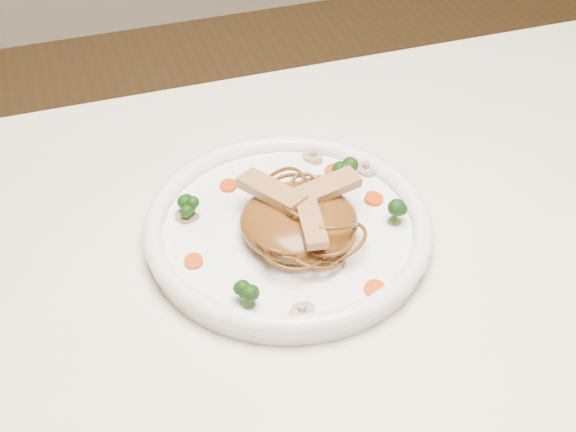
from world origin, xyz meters
name	(u,v)px	position (x,y,z in m)	size (l,w,h in m)	color
table	(346,363)	(0.00, 0.00, 0.65)	(1.20, 0.80, 0.75)	white
plate	(288,233)	(-0.03, 0.09, 0.76)	(0.28, 0.28, 0.02)	white
noodle_mound	(299,221)	(-0.03, 0.08, 0.78)	(0.11, 0.11, 0.04)	brown
chicken_a	(325,188)	(0.01, 0.09, 0.80)	(0.07, 0.02, 0.01)	tan
chicken_b	(271,191)	(-0.04, 0.10, 0.80)	(0.07, 0.02, 0.01)	tan
chicken_c	(311,223)	(-0.02, 0.05, 0.80)	(0.06, 0.02, 0.01)	tan
broccoli_0	(345,169)	(0.05, 0.14, 0.78)	(0.02, 0.02, 0.03)	#10380B
broccoli_1	(191,206)	(-0.12, 0.14, 0.78)	(0.03, 0.03, 0.03)	#10380B
broccoli_2	(248,291)	(-0.10, 0.01, 0.78)	(0.03, 0.03, 0.03)	#10380B
broccoli_3	(396,209)	(0.07, 0.07, 0.78)	(0.03, 0.03, 0.03)	#10380B
carrot_0	(334,172)	(0.04, 0.16, 0.77)	(0.02, 0.02, 0.01)	#D64C07
carrot_1	(194,261)	(-0.13, 0.07, 0.77)	(0.02, 0.02, 0.01)	#D64C07
carrot_2	(374,199)	(0.06, 0.10, 0.77)	(0.02, 0.02, 0.01)	#D64C07
carrot_3	(228,186)	(-0.07, 0.17, 0.77)	(0.02, 0.02, 0.01)	#D64C07
carrot_4	(374,289)	(0.02, -0.01, 0.77)	(0.02, 0.02, 0.01)	#D64C07
mushroom_0	(302,311)	(-0.06, -0.02, 0.77)	(0.02, 0.02, 0.01)	beige
mushroom_1	(366,169)	(0.07, 0.15, 0.77)	(0.03, 0.03, 0.01)	beige
mushroom_2	(186,216)	(-0.12, 0.13, 0.77)	(0.02, 0.02, 0.01)	beige
mushroom_3	(313,157)	(0.03, 0.19, 0.77)	(0.03, 0.03, 0.01)	beige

